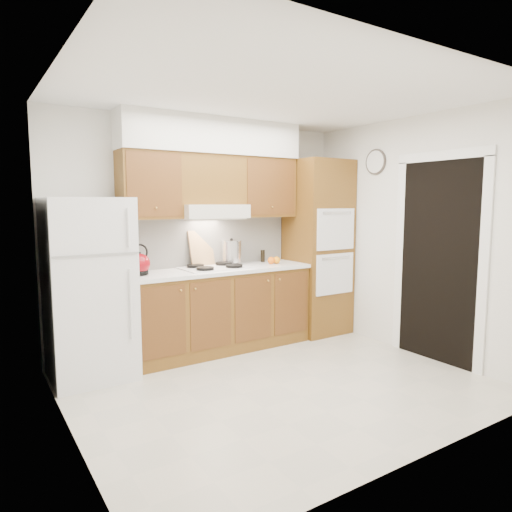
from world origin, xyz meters
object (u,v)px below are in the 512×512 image
at_px(fridge, 89,289).
at_px(kettle, 140,264).
at_px(stock_pot, 231,252).
at_px(oven_cabinet, 317,247).

height_order(fridge, kettle, fridge).
distance_m(fridge, kettle, 0.55).
bearing_deg(kettle, stock_pot, -9.62).
distance_m(kettle, stock_pot, 1.19).
relative_size(oven_cabinet, kettle, 10.37).
bearing_deg(fridge, oven_cabinet, 0.70).
relative_size(fridge, oven_cabinet, 0.78).
bearing_deg(oven_cabinet, fridge, -179.30).
xyz_separation_m(fridge, kettle, (0.51, 0.05, 0.20)).
bearing_deg(oven_cabinet, kettle, 179.66).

